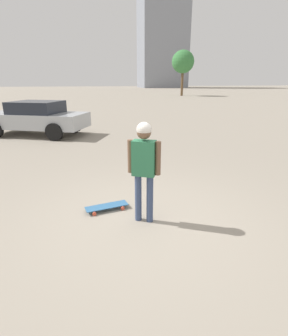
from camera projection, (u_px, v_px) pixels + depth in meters
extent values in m
plane|color=gray|center=(144.00, 220.00, 4.48)|extent=(220.00, 220.00, 0.00)
cylinder|color=#38476B|center=(138.00, 198.00, 4.37)|extent=(0.11, 0.11, 0.82)
cylinder|color=#38476B|center=(150.00, 199.00, 4.32)|extent=(0.11, 0.11, 0.82)
cube|color=#2D724C|center=(144.00, 158.00, 4.13)|extent=(0.41, 0.35, 0.57)
cylinder|color=brown|center=(130.00, 156.00, 4.18)|extent=(0.09, 0.09, 0.54)
cylinder|color=brown|center=(158.00, 158.00, 4.07)|extent=(0.09, 0.09, 0.54)
sphere|color=brown|center=(144.00, 132.00, 3.99)|extent=(0.22, 0.22, 0.22)
sphere|color=silver|center=(144.00, 130.00, 3.98)|extent=(0.23, 0.23, 0.23)
cube|color=#336693|center=(107.00, 206.00, 4.82)|extent=(0.81, 0.36, 0.01)
cylinder|color=#D14C33|center=(94.00, 214.00, 4.62)|extent=(0.07, 0.04, 0.07)
cylinder|color=#D14C33|center=(91.00, 208.00, 4.84)|extent=(0.07, 0.04, 0.07)
cylinder|color=#D14C33|center=(123.00, 208.00, 4.82)|extent=(0.07, 0.04, 0.07)
cylinder|color=#D14C33|center=(118.00, 203.00, 5.04)|extent=(0.07, 0.04, 0.07)
cube|color=#ADB2B7|center=(36.00, 120.00, 11.28)|extent=(4.67, 3.41, 0.60)
cube|color=#1E232D|center=(36.00, 107.00, 11.09)|extent=(2.44, 2.28, 0.49)
cylinder|color=black|center=(22.00, 123.00, 12.46)|extent=(0.72, 0.47, 0.70)
cylinder|color=black|center=(54.00, 132.00, 10.29)|extent=(0.72, 0.47, 0.70)
cylinder|color=black|center=(75.00, 125.00, 11.98)|extent=(0.72, 0.47, 0.70)
cube|color=gray|center=(163.00, 30.00, 83.78)|extent=(14.61, 11.77, 34.97)
cylinder|color=brown|center=(182.00, 83.00, 40.54)|extent=(0.38, 0.38, 3.80)
sphere|color=#387A3D|center=(183.00, 62.00, 39.56)|extent=(3.38, 3.38, 3.38)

